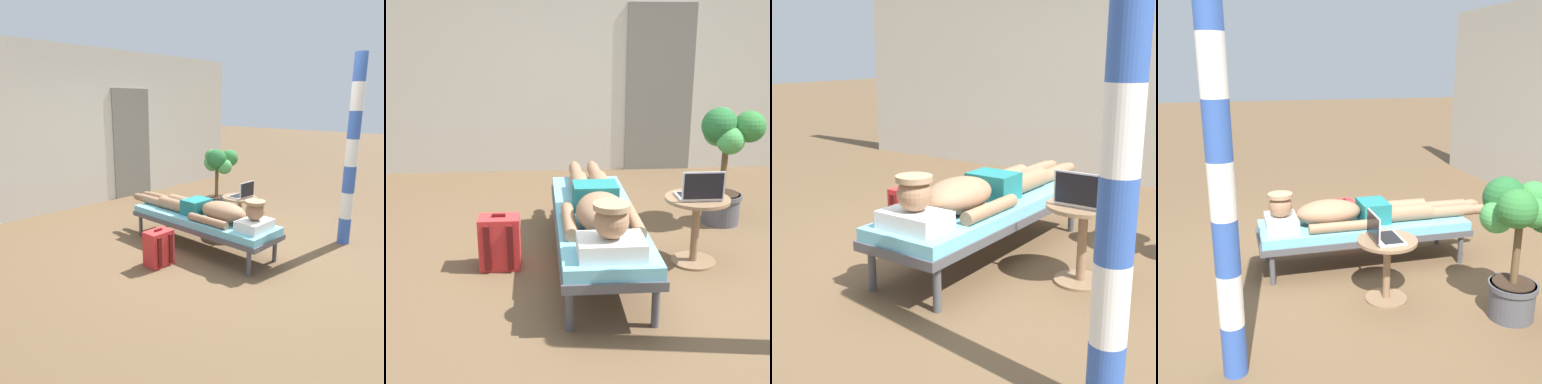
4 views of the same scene
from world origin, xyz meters
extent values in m
plane|color=brown|center=(0.00, 0.00, 0.00)|extent=(40.00, 40.00, 0.00)
cube|color=beige|center=(-0.12, 3.10, 1.35)|extent=(7.60, 0.20, 2.70)
cylinder|color=#4C4C51|center=(-0.38, 1.09, 0.14)|extent=(0.05, 0.05, 0.28)
cylinder|color=#4C4C51|center=(0.14, 1.09, 0.14)|extent=(0.05, 0.05, 0.28)
cylinder|color=#4C4C51|center=(-0.38, -0.70, 0.14)|extent=(0.05, 0.05, 0.28)
cylinder|color=#4C4C51|center=(0.14, -0.70, 0.14)|extent=(0.05, 0.05, 0.28)
cube|color=#4C4C51|center=(-0.12, 0.19, 0.31)|extent=(0.61, 1.99, 0.06)
cube|color=#6BB7CC|center=(-0.12, 0.19, 0.38)|extent=(0.59, 1.95, 0.08)
cube|color=white|center=(-0.12, -0.58, 0.47)|extent=(0.40, 0.28, 0.11)
sphere|color=#997051|center=(-0.12, -0.58, 0.64)|extent=(0.21, 0.21, 0.21)
cylinder|color=tan|center=(-0.12, -0.58, 0.73)|extent=(0.22, 0.22, 0.03)
ellipsoid|color=#997051|center=(-0.12, -0.14, 0.54)|extent=(0.35, 0.60, 0.23)
cylinder|color=#997051|center=(-0.34, -0.09, 0.46)|extent=(0.09, 0.55, 0.09)
cylinder|color=#997051|center=(0.10, -0.09, 0.46)|extent=(0.09, 0.55, 0.09)
cube|color=#1E7272|center=(-0.12, 0.29, 0.52)|extent=(0.33, 0.26, 0.19)
cylinder|color=#997051|center=(-0.21, 0.63, 0.49)|extent=(0.15, 0.42, 0.15)
cylinder|color=#997051|center=(-0.21, 1.06, 0.47)|extent=(0.11, 0.44, 0.11)
ellipsoid|color=#997051|center=(-0.21, 1.35, 0.47)|extent=(0.09, 0.20, 0.10)
cylinder|color=#997051|center=(-0.04, 0.63, 0.49)|extent=(0.15, 0.42, 0.15)
cylinder|color=#997051|center=(-0.04, 1.06, 0.47)|extent=(0.11, 0.44, 0.11)
ellipsoid|color=#997051|center=(-0.04, 1.35, 0.47)|extent=(0.09, 0.20, 0.10)
cylinder|color=#8C6B4C|center=(0.63, 0.17, 0.01)|extent=(0.34, 0.34, 0.02)
cylinder|color=#8C6B4C|center=(0.63, 0.17, 0.26)|extent=(0.06, 0.06, 0.48)
cylinder|color=#8C6B4C|center=(0.63, 0.17, 0.51)|extent=(0.48, 0.48, 0.02)
cube|color=silver|center=(0.63, 0.17, 0.53)|extent=(0.31, 0.22, 0.02)
cube|color=black|center=(0.63, 0.18, 0.54)|extent=(0.27, 0.15, 0.00)
cube|color=silver|center=(0.63, 0.05, 0.64)|extent=(0.31, 0.01, 0.21)
cube|color=black|center=(0.63, 0.05, 0.64)|extent=(0.29, 0.00, 0.19)
cube|color=red|center=(-0.84, 0.20, 0.20)|extent=(0.30, 0.20, 0.40)
cube|color=red|center=(-0.84, 0.32, 0.13)|extent=(0.22, 0.04, 0.18)
cube|color=#531212|center=(-0.92, 0.08, 0.20)|extent=(0.04, 0.02, 0.34)
cube|color=#531212|center=(-0.76, 0.08, 0.20)|extent=(0.04, 0.02, 0.34)
cube|color=#531212|center=(-0.84, 0.20, 0.41)|extent=(0.10, 0.02, 0.02)
cylinder|color=#3359B2|center=(1.27, -1.04, 0.17)|extent=(0.15, 0.15, 0.34)
cylinder|color=white|center=(1.27, -1.04, 0.51)|extent=(0.15, 0.15, 0.34)
cylinder|color=#3359B2|center=(1.27, -1.04, 0.84)|extent=(0.15, 0.15, 0.34)
cylinder|color=white|center=(1.27, -1.04, 1.18)|extent=(0.15, 0.15, 0.34)
cylinder|color=#3359B2|center=(1.27, -1.04, 1.52)|extent=(0.15, 0.15, 0.34)
camera|label=1|loc=(-3.40, -2.75, 1.78)|focal=34.72mm
camera|label=2|loc=(-0.53, -3.36, 1.69)|focal=47.91mm
camera|label=3|loc=(1.95, -2.97, 1.45)|focal=51.51mm
camera|label=4|loc=(3.83, -0.98, 1.87)|focal=43.04mm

